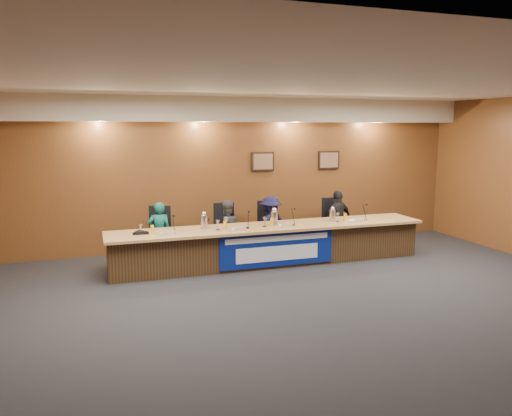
# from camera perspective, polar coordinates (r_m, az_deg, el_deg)

# --- Properties ---
(floor) EXTENTS (10.00, 10.00, 0.00)m
(floor) POSITION_cam_1_polar(r_m,az_deg,el_deg) (7.57, 7.91, -10.90)
(floor) COLOR black
(floor) RESTS_ON ground
(ceiling) EXTENTS (10.00, 8.00, 0.04)m
(ceiling) POSITION_cam_1_polar(r_m,az_deg,el_deg) (7.14, 8.49, 14.00)
(ceiling) COLOR silver
(ceiling) RESTS_ON wall_back
(wall_back) EXTENTS (10.00, 0.04, 3.20)m
(wall_back) POSITION_cam_1_polar(r_m,az_deg,el_deg) (10.88, -1.27, 3.98)
(wall_back) COLOR brown
(wall_back) RESTS_ON floor
(soffit) EXTENTS (10.00, 0.50, 0.50)m
(soffit) POSITION_cam_1_polar(r_m,az_deg,el_deg) (10.60, -0.89, 11.15)
(soffit) COLOR beige
(soffit) RESTS_ON wall_back
(dais_body) EXTENTS (6.00, 0.80, 0.70)m
(dais_body) POSITION_cam_1_polar(r_m,az_deg,el_deg) (9.59, 1.59, -4.31)
(dais_body) COLOR #3C2715
(dais_body) RESTS_ON floor
(dais_top) EXTENTS (6.10, 0.95, 0.05)m
(dais_top) POSITION_cam_1_polar(r_m,az_deg,el_deg) (9.46, 1.70, -2.17)
(dais_top) COLOR #AA7B47
(dais_top) RESTS_ON dais_body
(banner) EXTENTS (2.20, 0.02, 0.65)m
(banner) POSITION_cam_1_polar(r_m,az_deg,el_deg) (9.20, 2.47, -4.70)
(banner) COLOR navy
(banner) RESTS_ON dais_body
(banner_text_upper) EXTENTS (2.00, 0.01, 0.10)m
(banner_text_upper) POSITION_cam_1_polar(r_m,az_deg,el_deg) (9.14, 2.51, -3.51)
(banner_text_upper) COLOR silver
(banner_text_upper) RESTS_ON banner
(banner_text_lower) EXTENTS (1.60, 0.01, 0.28)m
(banner_text_lower) POSITION_cam_1_polar(r_m,az_deg,el_deg) (9.21, 2.50, -5.21)
(banner_text_lower) COLOR silver
(banner_text_lower) RESTS_ON banner
(wall_photo_left) EXTENTS (0.52, 0.04, 0.42)m
(wall_photo_left) POSITION_cam_1_polar(r_m,az_deg,el_deg) (10.96, 0.78, 5.33)
(wall_photo_left) COLOR black
(wall_photo_left) RESTS_ON wall_back
(wall_photo_right) EXTENTS (0.52, 0.04, 0.42)m
(wall_photo_right) POSITION_cam_1_polar(r_m,az_deg,el_deg) (11.58, 8.31, 5.45)
(wall_photo_right) COLOR black
(wall_photo_right) RESTS_ON wall_back
(panelist_a) EXTENTS (0.47, 0.34, 1.20)m
(panelist_a) POSITION_cam_1_polar(r_m,az_deg,el_deg) (9.69, -10.97, -2.81)
(panelist_a) COLOR #0E5149
(panelist_a) RESTS_ON floor
(panelist_b) EXTENTS (0.64, 0.54, 1.17)m
(panelist_b) POSITION_cam_1_polar(r_m,az_deg,el_deg) (9.95, -3.39, -2.44)
(panelist_b) COLOR #444448
(panelist_b) RESTS_ON floor
(panelist_c) EXTENTS (0.88, 0.66, 1.21)m
(panelist_c) POSITION_cam_1_polar(r_m,az_deg,el_deg) (10.22, 1.70, -2.01)
(panelist_c) COLOR black
(panelist_c) RESTS_ON floor
(panelist_d) EXTENTS (0.80, 0.53, 1.27)m
(panelist_d) POSITION_cam_1_polar(r_m,az_deg,el_deg) (10.83, 9.35, -1.33)
(panelist_d) COLOR black
(panelist_d) RESTS_ON floor
(office_chair_a) EXTENTS (0.59, 0.59, 0.08)m
(office_chair_a) POSITION_cam_1_polar(r_m,az_deg,el_deg) (9.82, -11.02, -3.38)
(office_chair_a) COLOR black
(office_chair_a) RESTS_ON floor
(office_chair_b) EXTENTS (0.54, 0.54, 0.08)m
(office_chair_b) POSITION_cam_1_polar(r_m,az_deg,el_deg) (10.06, -3.54, -2.92)
(office_chair_b) COLOR black
(office_chair_b) RESTS_ON floor
(office_chair_c) EXTENTS (0.55, 0.55, 0.08)m
(office_chair_c) POSITION_cam_1_polar(r_m,az_deg,el_deg) (10.34, 1.51, -2.58)
(office_chair_c) COLOR black
(office_chair_c) RESTS_ON floor
(office_chair_d) EXTENTS (0.52, 0.52, 0.08)m
(office_chair_d) POSITION_cam_1_polar(r_m,az_deg,el_deg) (10.95, 9.08, -2.03)
(office_chair_d) COLOR black
(office_chair_d) RESTS_ON floor
(nameplate_a) EXTENTS (0.24, 0.08, 0.10)m
(nameplate_a) POSITION_cam_1_polar(r_m,az_deg,el_deg) (8.72, -9.98, -2.82)
(nameplate_a) COLOR white
(nameplate_a) RESTS_ON dais_top
(microphone_a) EXTENTS (0.07, 0.07, 0.02)m
(microphone_a) POSITION_cam_1_polar(r_m,az_deg,el_deg) (8.88, -9.40, -2.82)
(microphone_a) COLOR black
(microphone_a) RESTS_ON dais_top
(juice_glass_a) EXTENTS (0.06, 0.06, 0.15)m
(juice_glass_a) POSITION_cam_1_polar(r_m,az_deg,el_deg) (8.91, -11.76, -2.43)
(juice_glass_a) COLOR gold
(juice_glass_a) RESTS_ON dais_top
(water_glass_a) EXTENTS (0.08, 0.08, 0.18)m
(water_glass_a) POSITION_cam_1_polar(r_m,az_deg,el_deg) (8.89, -13.04, -2.39)
(water_glass_a) COLOR silver
(water_glass_a) RESTS_ON dais_top
(nameplate_b) EXTENTS (0.24, 0.08, 0.10)m
(nameplate_b) POSITION_cam_1_polar(r_m,az_deg,el_deg) (8.96, -1.87, -2.36)
(nameplate_b) COLOR white
(nameplate_b) RESTS_ON dais_top
(microphone_b) EXTENTS (0.07, 0.07, 0.02)m
(microphone_b) POSITION_cam_1_polar(r_m,az_deg,el_deg) (9.20, -0.97, -2.28)
(microphone_b) COLOR black
(microphone_b) RESTS_ON dais_top
(juice_glass_b) EXTENTS (0.06, 0.06, 0.15)m
(juice_glass_b) POSITION_cam_1_polar(r_m,az_deg,el_deg) (9.15, -3.58, -1.94)
(juice_glass_b) COLOR gold
(juice_glass_b) RESTS_ON dais_top
(water_glass_b) EXTENTS (0.08, 0.08, 0.18)m
(water_glass_b) POSITION_cam_1_polar(r_m,az_deg,el_deg) (9.06, -4.40, -1.97)
(water_glass_b) COLOR silver
(water_glass_b) RESTS_ON dais_top
(nameplate_c) EXTENTS (0.24, 0.08, 0.10)m
(nameplate_c) POSITION_cam_1_polar(r_m,az_deg,el_deg) (9.31, 3.50, -1.94)
(nameplate_c) COLOR white
(nameplate_c) RESTS_ON dais_top
(microphone_c) EXTENTS (0.07, 0.07, 0.02)m
(microphone_c) POSITION_cam_1_polar(r_m,az_deg,el_deg) (9.51, 4.17, -1.92)
(microphone_c) COLOR black
(microphone_c) RESTS_ON dais_top
(juice_glass_c) EXTENTS (0.06, 0.06, 0.15)m
(juice_glass_c) POSITION_cam_1_polar(r_m,az_deg,el_deg) (9.41, 1.81, -1.62)
(juice_glass_c) COLOR gold
(juice_glass_c) RESTS_ON dais_top
(water_glass_c) EXTENTS (0.08, 0.08, 0.18)m
(water_glass_c) POSITION_cam_1_polar(r_m,az_deg,el_deg) (9.34, 1.00, -1.60)
(water_glass_c) COLOR silver
(water_glass_c) RESTS_ON dais_top
(nameplate_d) EXTENTS (0.24, 0.08, 0.10)m
(nameplate_d) POSITION_cam_1_polar(r_m,az_deg,el_deg) (9.98, 11.67, -1.35)
(nameplate_d) COLOR white
(nameplate_d) RESTS_ON dais_top
(microphone_d) EXTENTS (0.07, 0.07, 0.02)m
(microphone_d) POSITION_cam_1_polar(r_m,az_deg,el_deg) (10.22, 12.17, -1.32)
(microphone_d) COLOR black
(microphone_d) RESTS_ON dais_top
(juice_glass_d) EXTENTS (0.06, 0.06, 0.15)m
(juice_glass_d) POSITION_cam_1_polar(r_m,az_deg,el_deg) (10.05, 10.14, -1.06)
(juice_glass_d) COLOR gold
(juice_glass_d) RESTS_ON dais_top
(water_glass_d) EXTENTS (0.08, 0.08, 0.18)m
(water_glass_d) POSITION_cam_1_polar(r_m,az_deg,el_deg) (9.94, 9.31, -1.06)
(water_glass_d) COLOR silver
(water_glass_d) RESTS_ON dais_top
(carafe_left) EXTENTS (0.13, 0.13, 0.26)m
(carafe_left) POSITION_cam_1_polar(r_m,az_deg,el_deg) (9.18, -5.97, -1.60)
(carafe_left) COLOR silver
(carafe_left) RESTS_ON dais_top
(carafe_mid) EXTENTS (0.13, 0.13, 0.26)m
(carafe_mid) POSITION_cam_1_polar(r_m,az_deg,el_deg) (9.54, 2.08, -1.13)
(carafe_mid) COLOR silver
(carafe_mid) RESTS_ON dais_top
(carafe_right) EXTENTS (0.12, 0.12, 0.23)m
(carafe_right) POSITION_cam_1_polar(r_m,az_deg,el_deg) (10.00, 8.72, -0.84)
(carafe_right) COLOR silver
(carafe_right) RESTS_ON dais_top
(speakerphone) EXTENTS (0.32, 0.32, 0.05)m
(speakerphone) POSITION_cam_1_polar(r_m,az_deg,el_deg) (8.95, -13.07, -2.75)
(speakerphone) COLOR black
(speakerphone) RESTS_ON dais_top
(paper_stack) EXTENTS (0.26, 0.33, 0.01)m
(paper_stack) POSITION_cam_1_polar(r_m,az_deg,el_deg) (10.14, 11.26, -1.41)
(paper_stack) COLOR white
(paper_stack) RESTS_ON dais_top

